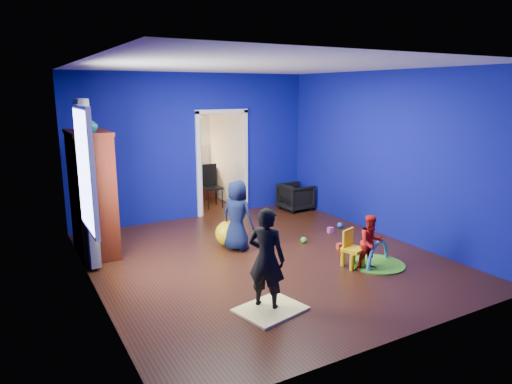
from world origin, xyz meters
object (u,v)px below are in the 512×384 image
child_black (266,259)px  child_navy (237,216)px  armchair (296,197)px  folding_chair (212,187)px  toddler_red (371,243)px  study_desk (196,183)px  play_mat (377,264)px  hopper_ball (228,233)px  vase (90,124)px  crt_tv (95,191)px  tv_armoire (92,193)px  kid_chair (353,251)px

child_black → child_navy: child_black is taller
armchair → folding_chair: 1.87m
toddler_red → study_desk: bearing=107.9°
child_black → play_mat: child_black is taller
hopper_ball → child_navy: bearing=-78.7°
armchair → toddler_red: bearing=161.5°
toddler_red → vase: 4.43m
play_mat → study_desk: 5.41m
vase → play_mat: (3.57, -2.32, -2.06)m
crt_tv → tv_armoire: bearing=180.0°
tv_armoire → crt_tv: (0.04, 0.00, 0.04)m
vase → folding_chair: (2.82, 2.07, -1.61)m
kid_chair → study_desk: 5.23m
tv_armoire → study_desk: size_ratio=2.23×
hopper_ball → toddler_red: bearing=-55.6°
folding_chair → vase: bearing=-143.7°
child_black → kid_chair: bearing=-112.6°
armchair → study_desk: 2.55m
armchair → toddler_red: toddler_red is taller
child_black → kid_chair: 1.88m
study_desk → child_black: bearing=-103.8°
tv_armoire → kid_chair: 4.12m
kid_chair → vase: bearing=126.2°
hopper_ball → study_desk: size_ratio=0.49×
vase → hopper_ball: (2.00, -0.43, -1.86)m
folding_chair → study_desk: bearing=90.0°
toddler_red → vase: (-3.34, 2.39, 1.66)m
armchair → tv_armoire: size_ratio=0.32×
toddler_red → kid_chair: (-0.15, 0.20, -0.16)m
child_navy → folding_chair: bearing=-45.2°
folding_chair → child_navy: bearing=-105.6°
child_black → crt_tv: 3.31m
crt_tv → vase: bearing=-97.6°
child_navy → armchair: bearing=-83.6°
vase → crt_tv: bearing=82.4°
armchair → tv_armoire: 4.42m
kid_chair → play_mat: size_ratio=0.62×
armchair → study_desk: study_desk is taller
child_navy → study_desk: 3.79m
kid_chair → folding_chair: size_ratio=0.54×
play_mat → vase: bearing=147.0°
kid_chair → folding_chair: 4.28m
toddler_red → child_navy: bearing=139.5°
armchair → toddler_red: (-0.98, -3.36, 0.12)m
study_desk → folding_chair: 0.96m
child_navy → study_desk: (0.77, 3.71, -0.20)m
vase → study_desk: (2.82, 3.03, -1.70)m
crt_tv → folding_chair: (2.78, 1.77, -0.56)m
kid_chair → play_mat: kid_chair is taller
vase → study_desk: vase is taller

